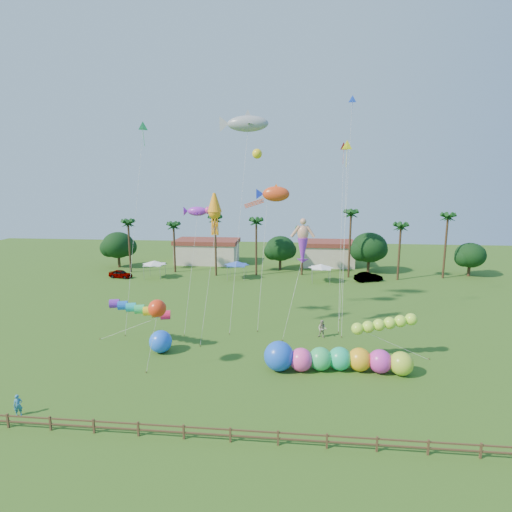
# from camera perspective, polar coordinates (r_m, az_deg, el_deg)

# --- Properties ---
(ground) EXTENTS (160.00, 160.00, 0.00)m
(ground) POSITION_cam_1_polar(r_m,az_deg,el_deg) (32.81, -1.86, -18.95)
(ground) COLOR #285116
(ground) RESTS_ON ground
(tree_line) EXTENTS (69.46, 8.91, 11.00)m
(tree_line) POSITION_cam_1_polar(r_m,az_deg,el_deg) (73.28, 5.47, 1.12)
(tree_line) COLOR #3A2819
(tree_line) RESTS_ON ground
(buildings_row) EXTENTS (35.00, 7.00, 4.00)m
(buildings_row) POSITION_cam_1_polar(r_m,az_deg,el_deg) (79.88, 0.69, 0.28)
(buildings_row) COLOR beige
(buildings_row) RESTS_ON ground
(tent_row) EXTENTS (31.00, 4.00, 0.60)m
(tent_row) POSITION_cam_1_polar(r_m,az_deg,el_deg) (66.75, -2.84, -1.10)
(tent_row) COLOR white
(tent_row) RESTS_ON ground
(fence) EXTENTS (36.12, 0.12, 1.00)m
(fence) POSITION_cam_1_polar(r_m,az_deg,el_deg) (27.45, -3.69, -23.94)
(fence) COLOR brown
(fence) RESTS_ON ground
(car_a) EXTENTS (4.24, 2.28, 1.37)m
(car_a) POSITION_cam_1_polar(r_m,az_deg,el_deg) (72.27, -18.78, -2.43)
(car_a) COLOR #4C4C54
(car_a) RESTS_ON ground
(car_b) EXTENTS (4.85, 3.14, 1.51)m
(car_b) POSITION_cam_1_polar(r_m,az_deg,el_deg) (68.51, 15.77, -2.89)
(car_b) COLOR #4C4C54
(car_b) RESTS_ON ground
(spectator_a) EXTENTS (0.68, 0.61, 1.55)m
(spectator_a) POSITION_cam_1_polar(r_m,az_deg,el_deg) (34.11, -30.86, -17.84)
(spectator_a) COLOR teal
(spectator_a) RESTS_ON ground
(spectator_b) EXTENTS (1.10, 0.97, 1.89)m
(spectator_b) POSITION_cam_1_polar(r_m,az_deg,el_deg) (43.20, 9.43, -10.24)
(spectator_b) COLOR #9C9582
(spectator_b) RESTS_ON ground
(caterpillar_inflatable) EXTENTS (12.72, 2.97, 2.59)m
(caterpillar_inflatable) POSITION_cam_1_polar(r_m,az_deg,el_deg) (36.17, 10.75, -14.27)
(caterpillar_inflatable) COLOR #FF43A5
(caterpillar_inflatable) RESTS_ON ground
(blue_ball) EXTENTS (2.16, 2.16, 2.16)m
(blue_ball) POSITION_cam_1_polar(r_m,az_deg,el_deg) (40.20, -13.47, -11.80)
(blue_ball) COLOR #1C60FF
(blue_ball) RESTS_ON ground
(rainbow_tube) EXTENTS (9.54, 2.77, 4.07)m
(rainbow_tube) POSITION_cam_1_polar(r_m,az_deg,el_deg) (40.12, -15.04, -8.06)
(rainbow_tube) COLOR #EE1A4C
(rainbow_tube) RESTS_ON ground
(green_worm) EXTENTS (9.72, 1.78, 3.54)m
(green_worm) POSITION_cam_1_polar(r_m,az_deg,el_deg) (38.40, 14.29, -10.04)
(green_worm) COLOR #B2F837
(green_worm) RESTS_ON ground
(orange_ball_kite) EXTENTS (1.98, 1.70, 6.44)m
(orange_ball_kite) POSITION_cam_1_polar(r_m,az_deg,el_deg) (34.83, -13.93, -7.29)
(orange_ball_kite) COLOR red
(orange_ball_kite) RESTS_ON ground
(merman_kite) EXTENTS (3.07, 4.09, 11.99)m
(merman_kite) POSITION_cam_1_polar(r_m,az_deg,el_deg) (42.65, 6.69, 1.74)
(merman_kite) COLOR tan
(merman_kite) RESTS_ON ground
(fish_kite) EXTENTS (4.85, 6.46, 15.79)m
(fish_kite) POSITION_cam_1_polar(r_m,az_deg,el_deg) (46.76, 2.87, 8.84)
(fish_kite) COLOR #E14319
(fish_kite) RESTS_ON ground
(shark_kite) EXTENTS (6.55, 8.09, 23.75)m
(shark_kite) POSITION_cam_1_polar(r_m,az_deg,el_deg) (47.35, -1.18, 18.37)
(shark_kite) COLOR #90969D
(shark_kite) RESTS_ON ground
(squid_kite) EXTENTS (1.87, 3.99, 15.18)m
(squid_kite) POSITION_cam_1_polar(r_m,az_deg,el_deg) (40.83, -5.93, 6.18)
(squid_kite) COLOR orange
(squid_kite) RESTS_ON ground
(lobster_kite) EXTENTS (4.18, 5.03, 13.76)m
(lobster_kite) POSITION_cam_1_polar(r_m,az_deg,el_deg) (44.13, -8.38, 6.34)
(lobster_kite) COLOR purple
(lobster_kite) RESTS_ON ground
(delta_kite_red) EXTENTS (1.02, 4.81, 20.51)m
(delta_kite_red) POSITION_cam_1_polar(r_m,az_deg,el_deg) (46.47, 12.41, 14.38)
(delta_kite_red) COLOR red
(delta_kite_red) RESTS_ON ground
(delta_kite_yellow) EXTENTS (1.34, 5.17, 20.65)m
(delta_kite_yellow) POSITION_cam_1_polar(r_m,az_deg,el_deg) (45.85, 12.87, 14.70)
(delta_kite_yellow) COLOR #FFFD1A
(delta_kite_yellow) RESTS_ON ground
(delta_kite_green) EXTENTS (2.10, 4.66, 22.52)m
(delta_kite_green) POSITION_cam_1_polar(r_m,az_deg,el_deg) (46.09, -15.89, 16.75)
(delta_kite_green) COLOR #2DC262
(delta_kite_green) RESTS_ON ground
(delta_kite_blue) EXTENTS (1.43, 3.46, 25.97)m
(delta_kite_blue) POSITION_cam_1_polar(r_m,az_deg,el_deg) (50.13, 13.55, 19.93)
(delta_kite_blue) COLOR blue
(delta_kite_blue) RESTS_ON ground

